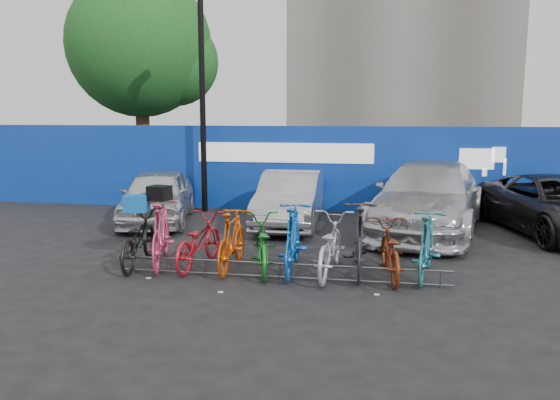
% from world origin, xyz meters
% --- Properties ---
extents(ground, '(100.00, 100.00, 0.00)m').
position_xyz_m(ground, '(0.00, 0.00, 0.00)').
color(ground, black).
rests_on(ground, ground).
extents(hoarding, '(22.00, 0.18, 2.40)m').
position_xyz_m(hoarding, '(0.01, 6.00, 1.20)').
color(hoarding, '#0A3196').
rests_on(hoarding, ground).
extents(tree, '(5.40, 5.20, 7.80)m').
position_xyz_m(tree, '(-6.77, 10.06, 5.07)').
color(tree, '#382314').
rests_on(tree, ground).
extents(lamppost, '(0.25, 0.50, 6.11)m').
position_xyz_m(lamppost, '(-3.20, 5.40, 3.27)').
color(lamppost, black).
rests_on(lamppost, ground).
extents(bike_rack, '(5.60, 0.03, 0.30)m').
position_xyz_m(bike_rack, '(-0.00, -0.60, 0.16)').
color(bike_rack, '#595B60').
rests_on(bike_rack, ground).
extents(car_0, '(2.49, 4.25, 1.36)m').
position_xyz_m(car_0, '(-3.89, 3.68, 0.68)').
color(car_0, silver).
rests_on(car_0, ground).
extents(car_1, '(1.51, 4.05, 1.32)m').
position_xyz_m(car_1, '(-0.51, 3.87, 0.66)').
color(car_1, '#9D9DA2').
rests_on(car_1, ground).
extents(car_2, '(3.46, 5.92, 1.61)m').
position_xyz_m(car_2, '(2.78, 3.77, 0.81)').
color(car_2, silver).
rests_on(car_2, ground).
extents(car_3, '(3.27, 5.21, 1.34)m').
position_xyz_m(car_3, '(5.68, 3.86, 0.67)').
color(car_3, black).
rests_on(car_3, ground).
extents(bike_0, '(0.90, 1.98, 1.00)m').
position_xyz_m(bike_0, '(-2.69, -0.19, 0.50)').
color(bike_0, black).
rests_on(bike_0, ground).
extents(bike_1, '(1.04, 2.09, 1.21)m').
position_xyz_m(bike_1, '(-2.28, -0.12, 0.60)').
color(bike_1, '#CC3B66').
rests_on(bike_1, ground).
extents(bike_2, '(0.83, 1.88, 0.96)m').
position_xyz_m(bike_2, '(-1.58, -0.08, 0.48)').
color(bike_2, '#B21422').
rests_on(bike_2, ground).
extents(bike_3, '(0.51, 1.79, 1.08)m').
position_xyz_m(bike_3, '(-0.94, -0.15, 0.54)').
color(bike_3, '#CF4607').
rests_on(bike_3, ground).
extents(bike_4, '(1.09, 1.98, 0.98)m').
position_xyz_m(bike_4, '(-0.40, -0.16, 0.49)').
color(bike_4, '#187322').
rests_on(bike_4, ground).
extents(bike_5, '(0.63, 2.02, 1.20)m').
position_xyz_m(bike_5, '(0.15, -0.11, 0.60)').
color(bike_5, blue).
rests_on(bike_5, ground).
extents(bike_6, '(0.85, 2.03, 1.04)m').
position_xyz_m(bike_6, '(0.79, -0.19, 0.52)').
color(bike_6, '#AFB1B8').
rests_on(bike_6, ground).
extents(bike_7, '(0.63, 2.06, 1.23)m').
position_xyz_m(bike_7, '(1.29, -0.01, 0.62)').
color(bike_7, '#252528').
rests_on(bike_7, ground).
extents(bike_8, '(0.84, 1.88, 0.96)m').
position_xyz_m(bike_8, '(1.80, -0.16, 0.48)').
color(bike_8, '#652410').
rests_on(bike_8, ground).
extents(bike_9, '(0.87, 1.93, 1.12)m').
position_xyz_m(bike_9, '(2.41, -0.07, 0.56)').
color(bike_9, '#216974').
rests_on(bike_9, ground).
extents(cargo_crate, '(0.48, 0.41, 0.30)m').
position_xyz_m(cargo_crate, '(-2.69, -0.19, 1.16)').
color(cargo_crate, '#1159B1').
rests_on(cargo_crate, bike_0).
extents(cargo_topcase, '(0.41, 0.38, 0.26)m').
position_xyz_m(cargo_topcase, '(-2.28, -0.12, 1.34)').
color(cargo_topcase, black).
rests_on(cargo_topcase, bike_1).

